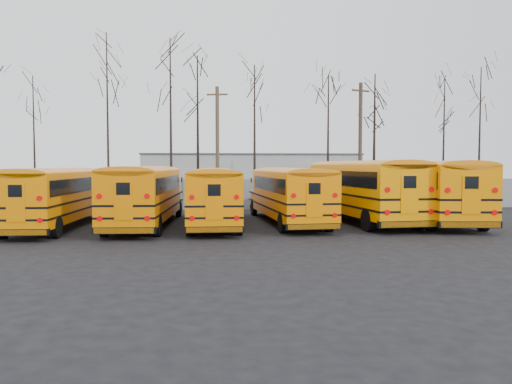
{
  "coord_description": "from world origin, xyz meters",
  "views": [
    {
      "loc": [
        -2.03,
        -21.0,
        2.93
      ],
      "look_at": [
        0.12,
        3.64,
        1.6
      ],
      "focal_mm": 35.0,
      "sensor_mm": 36.0,
      "label": 1
    }
  ],
  "objects": [
    {
      "name": "distant_building",
      "position": [
        2.0,
        32.0,
        2.0
      ],
      "size": [
        22.0,
        8.0,
        4.0
      ],
      "primitive_type": "cube",
      "color": "#B4B4AE",
      "rests_on": "ground"
    },
    {
      "name": "tree_2",
      "position": [
        -9.12,
        13.81,
        5.94
      ],
      "size": [
        0.26,
        0.26,
        11.88
      ],
      "primitive_type": "cone",
      "color": "black",
      "rests_on": "ground"
    },
    {
      "name": "fence",
      "position": [
        0.0,
        12.0,
        1.0
      ],
      "size": [
        40.0,
        0.04,
        2.0
      ],
      "primitive_type": "cube",
      "color": "gray",
      "rests_on": "ground"
    },
    {
      "name": "bus_b",
      "position": [
        -5.23,
        2.96,
        1.72
      ],
      "size": [
        2.85,
        10.59,
        2.94
      ],
      "rotation": [
        0.0,
        0.0,
        -0.04
      ],
      "color": "black",
      "rests_on": "ground"
    },
    {
      "name": "utility_pole_right",
      "position": [
        9.55,
        17.46,
        4.82
      ],
      "size": [
        1.59,
        0.74,
        9.38
      ],
      "rotation": [
        0.0,
        0.0,
        0.38
      ],
      "color": "#463428",
      "rests_on": "ground"
    },
    {
      "name": "tree_1",
      "position": [
        -15.17,
        17.26,
        4.76
      ],
      "size": [
        0.26,
        0.26,
        9.51
      ],
      "primitive_type": "cone",
      "color": "black",
      "rests_on": "ground"
    },
    {
      "name": "ground",
      "position": [
        0.0,
        0.0,
        0.0
      ],
      "size": [
        120.0,
        120.0,
        0.0
      ],
      "primitive_type": "plane",
      "color": "black",
      "rests_on": "ground"
    },
    {
      "name": "tree_3",
      "position": [
        -5.02,
        15.5,
        6.01
      ],
      "size": [
        0.26,
        0.26,
        12.02
      ],
      "primitive_type": "cone",
      "color": "black",
      "rests_on": "ground"
    },
    {
      "name": "tree_6",
      "position": [
        6.42,
        15.09,
        4.76
      ],
      "size": [
        0.26,
        0.26,
        9.52
      ],
      "primitive_type": "cone",
      "color": "black",
      "rests_on": "ground"
    },
    {
      "name": "bus_a",
      "position": [
        -9.25,
        2.71,
        1.67
      ],
      "size": [
        2.55,
        10.23,
        2.85
      ],
      "rotation": [
        0.0,
        0.0,
        -0.02
      ],
      "color": "black",
      "rests_on": "ground"
    },
    {
      "name": "tree_8",
      "position": [
        15.08,
        14.78,
        4.65
      ],
      "size": [
        0.26,
        0.26,
        9.3
      ],
      "primitive_type": "cone",
      "color": "black",
      "rests_on": "ground"
    },
    {
      "name": "bus_c",
      "position": [
        -1.97,
        2.91,
        1.66
      ],
      "size": [
        2.34,
        10.13,
        2.83
      ],
      "rotation": [
        0.0,
        0.0,
        0.0
      ],
      "color": "black",
      "rests_on": "ground"
    },
    {
      "name": "tree_7",
      "position": [
        10.81,
        17.83,
        5.07
      ],
      "size": [
        0.26,
        0.26,
        10.15
      ],
      "primitive_type": "cone",
      "color": "black",
      "rests_on": "ground"
    },
    {
      "name": "bus_d",
      "position": [
        1.75,
        3.52,
        1.67
      ],
      "size": [
        3.13,
        10.34,
        2.85
      ],
      "rotation": [
        0.0,
        0.0,
        0.08
      ],
      "color": "black",
      "rests_on": "ground"
    },
    {
      "name": "tree_4",
      "position": [
        -3.15,
        17.76,
        5.65
      ],
      "size": [
        0.26,
        0.26,
        11.31
      ],
      "primitive_type": "cone",
      "color": "black",
      "rests_on": "ground"
    },
    {
      "name": "utility_pole_left",
      "position": [
        -1.67,
        16.15,
        4.48
      ],
      "size": [
        1.55,
        0.39,
        8.72
      ],
      "rotation": [
        0.0,
        0.0,
        -0.18
      ],
      "color": "brown",
      "rests_on": "ground"
    },
    {
      "name": "bus_e",
      "position": [
        5.59,
        4.11,
        1.89
      ],
      "size": [
        3.82,
        11.71,
        3.22
      ],
      "rotation": [
        0.0,
        0.0,
        0.1
      ],
      "color": "black",
      "rests_on": "ground"
    },
    {
      "name": "tree_9",
      "position": [
        17.84,
        14.75,
        5.1
      ],
      "size": [
        0.26,
        0.26,
        10.2
      ],
      "primitive_type": "cone",
      "color": "black",
      "rests_on": "ground"
    },
    {
      "name": "tree_5",
      "position": [
        1.14,
        16.58,
        5.22
      ],
      "size": [
        0.26,
        0.26,
        10.45
      ],
      "primitive_type": "cone",
      "color": "black",
      "rests_on": "ground"
    },
    {
      "name": "bus_f",
      "position": [
        9.06,
        3.73,
        1.87
      ],
      "size": [
        3.6,
        11.59,
        3.19
      ],
      "rotation": [
        0.0,
        0.0,
        -0.09
      ],
      "color": "black",
      "rests_on": "ground"
    }
  ]
}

